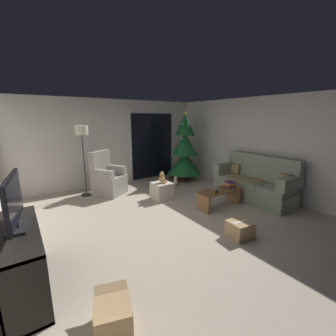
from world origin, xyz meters
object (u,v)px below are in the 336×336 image
book_stack (230,184)px  cell_phone (229,181)px  remote_black (217,192)px  teddy_bear_honey (162,178)px  remote_silver (215,189)px  television (14,203)px  cardboard_box_taped_mid_floor (240,229)px  couch (255,183)px  armchair (108,179)px  christmas_tree (185,150)px  coffee_table (220,195)px  cardboard_box_open_near_shelf (113,315)px  ottoman (162,191)px  teddy_bear_cream_by_tree (175,182)px  floor_lamp (82,137)px  media_shelf (20,265)px

book_stack → cell_phone: (-0.02, 0.00, 0.08)m
remote_black → teddy_bear_honey: size_ratio=0.55×
remote_silver → television: size_ratio=0.19×
cardboard_box_taped_mid_floor → book_stack: bearing=47.5°
couch → cardboard_box_taped_mid_floor: size_ratio=4.80×
armchair → christmas_tree: bearing=-1.7°
coffee_table → cardboard_box_taped_mid_floor: bearing=-122.0°
cardboard_box_open_near_shelf → television: bearing=122.2°
coffee_table → remote_black: 0.26m
couch → ottoman: (-1.88, 1.29, -0.19)m
coffee_table → cell_phone: size_ratio=7.64×
cardboard_box_open_near_shelf → teddy_bear_cream_by_tree: bearing=46.4°
book_stack → cardboard_box_taped_mid_floor: (-1.02, -1.11, -0.33)m
coffee_table → cardboard_box_taped_mid_floor: 1.32m
couch → remote_silver: couch is taller
floor_lamp → television: floor_lamp is taller
christmas_tree → cardboard_box_taped_mid_floor: bearing=-113.4°
christmas_tree → cardboard_box_open_near_shelf: (-3.82, -3.73, -0.82)m
coffee_table → teddy_bear_cream_by_tree: 1.85m
christmas_tree → floor_lamp: size_ratio=1.22×
cell_phone → media_shelf: size_ratio=0.10×
book_stack → christmas_tree: (0.41, 2.21, 0.49)m
coffee_table → book_stack: book_stack is taller
floor_lamp → teddy_bear_cream_by_tree: (2.39, -0.64, -1.38)m
book_stack → cardboard_box_open_near_shelf: 3.74m
television → cardboard_box_taped_mid_floor: television is taller
armchair → cardboard_box_taped_mid_floor: (1.06, -3.40, -0.27)m
remote_black → remote_silver: size_ratio=1.00×
cardboard_box_taped_mid_floor → cardboard_box_open_near_shelf: 2.42m
book_stack → armchair: bearing=132.3°
cardboard_box_taped_mid_floor → remote_silver: bearing=62.8°
cell_phone → book_stack: bearing=-31.6°
remote_black → cardboard_box_open_near_shelf: remote_black is taller
christmas_tree → ottoman: bearing=-145.7°
ottoman → remote_silver: bearing=-56.3°
remote_black → cardboard_box_taped_mid_floor: 1.17m
book_stack → cardboard_box_taped_mid_floor: bearing=-132.5°
book_stack → armchair: size_ratio=0.24×
teddy_bear_honey → floor_lamp: bearing=138.1°
floor_lamp → cell_phone: bearing=-43.9°
christmas_tree → cardboard_box_taped_mid_floor: 3.72m
teddy_bear_cream_by_tree → cardboard_box_taped_mid_floor: bearing=-105.3°
coffee_table → cardboard_box_open_near_shelf: 3.44m
floor_lamp → teddy_bear_honey: 2.22m
remote_black → remote_silver: 0.21m
remote_black → armchair: 2.84m
television → teddy_bear_honey: size_ratio=2.93×
remote_black → couch: bearing=52.8°
armchair → media_shelf: bearing=-125.7°
book_stack → teddy_bear_honey: teddy_bear_honey is taller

